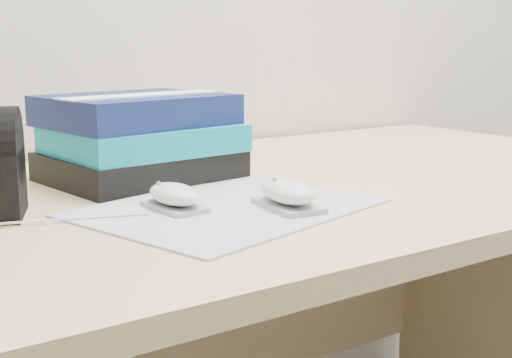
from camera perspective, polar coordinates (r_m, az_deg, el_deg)
desk at (r=1.21m, az=-2.69°, el=-10.86°), size 1.60×0.80×0.73m
mousepad at (r=0.93m, az=-2.31°, el=-2.31°), size 0.42×0.36×0.00m
mouse_rear at (r=0.92m, az=-6.54°, el=-1.39°), size 0.06×0.10×0.04m
mouse_front at (r=0.92m, az=2.59°, el=-1.19°), size 0.07×0.11×0.04m
usb_cable at (r=0.89m, az=-15.74°, el=-3.17°), size 0.22×0.08×0.00m
book_stack at (r=1.13m, az=-9.26°, el=3.26°), size 0.30×0.25×0.14m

